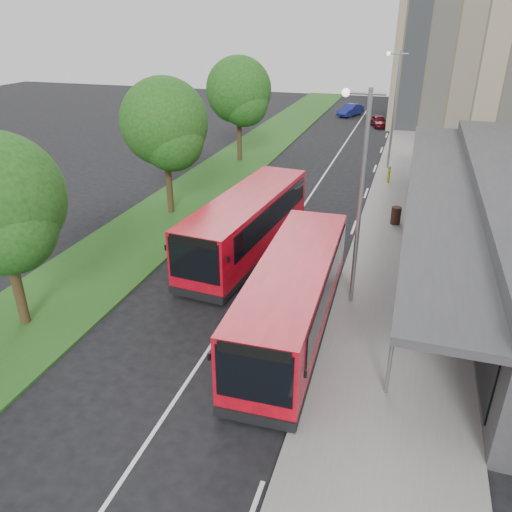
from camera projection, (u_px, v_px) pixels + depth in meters
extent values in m
plane|color=black|center=(233.00, 313.00, 19.04)|extent=(120.00, 120.00, 0.00)
cube|color=gray|center=(412.00, 178.00, 34.58)|extent=(5.00, 80.00, 0.15)
cube|color=#224E19|center=(235.00, 164.00, 38.10)|extent=(5.00, 80.00, 0.10)
cube|color=silver|center=(312.00, 193.00, 31.93)|extent=(0.12, 70.00, 0.01)
cube|color=silver|center=(307.00, 360.00, 16.43)|extent=(0.12, 2.00, 0.01)
cube|color=silver|center=(336.00, 278.00, 21.58)|extent=(0.12, 2.00, 0.01)
cube|color=silver|center=(354.00, 227.00, 26.74)|extent=(0.12, 2.00, 0.01)
cube|color=silver|center=(366.00, 193.00, 31.90)|extent=(0.12, 2.00, 0.01)
cube|color=silver|center=(375.00, 168.00, 37.06)|extent=(0.12, 2.00, 0.01)
cube|color=silver|center=(381.00, 150.00, 42.22)|extent=(0.12, 2.00, 0.01)
cube|color=silver|center=(387.00, 135.00, 47.38)|extent=(0.12, 2.00, 0.01)
cube|color=silver|center=(391.00, 124.00, 52.53)|extent=(0.12, 2.00, 0.01)
cube|color=silver|center=(394.00, 114.00, 57.69)|extent=(0.12, 2.00, 0.01)
cube|color=black|center=(464.00, 224.00, 22.94)|extent=(0.06, 24.00, 2.20)
cube|color=#333336|center=(441.00, 186.00, 22.54)|extent=(2.80, 26.00, 0.25)
cylinder|color=gray|center=(391.00, 351.00, 14.15)|extent=(0.12, 0.12, 3.30)
cylinder|color=gray|center=(413.00, 159.00, 33.07)|extent=(0.12, 0.12, 3.30)
cylinder|color=#322314|center=(17.00, 283.00, 17.60)|extent=(0.36, 0.36, 3.45)
sphere|color=#134813|center=(8.00, 227.00, 16.07)|extent=(3.14, 3.14, 3.14)
cylinder|color=#322314|center=(169.00, 182.00, 27.86)|extent=(0.36, 0.36, 3.67)
sphere|color=#134813|center=(164.00, 122.00, 26.42)|extent=(4.67, 4.67, 4.67)
sphere|color=#134813|center=(172.00, 140.00, 26.27)|extent=(3.34, 3.34, 3.34)
sphere|color=#134813|center=(161.00, 130.00, 27.23)|extent=(3.67, 3.67, 3.67)
cylinder|color=#322314|center=(239.00, 137.00, 38.16)|extent=(0.36, 0.36, 3.79)
sphere|color=#134813|center=(239.00, 90.00, 36.66)|extent=(4.83, 4.83, 4.83)
sphere|color=#134813|center=(245.00, 103.00, 36.53)|extent=(3.45, 3.45, 3.45)
sphere|color=#134813|center=(235.00, 97.00, 37.49)|extent=(3.79, 3.79, 3.79)
cylinder|color=gray|center=(360.00, 204.00, 17.82)|extent=(0.16, 0.16, 8.00)
cylinder|color=gray|center=(364.00, 93.00, 16.23)|extent=(1.40, 0.10, 0.10)
sphere|color=silver|center=(346.00, 93.00, 16.39)|extent=(0.28, 0.28, 0.28)
cylinder|color=gray|center=(394.00, 112.00, 35.02)|extent=(0.16, 0.16, 8.00)
cylinder|color=gray|center=(398.00, 54.00, 33.42)|extent=(1.40, 0.10, 0.10)
sphere|color=silver|center=(389.00, 53.00, 33.58)|extent=(0.28, 0.28, 0.28)
cube|color=red|center=(293.00, 294.00, 17.23)|extent=(2.57, 9.81, 2.46)
cube|color=black|center=(292.00, 323.00, 17.75)|extent=(2.59, 9.84, 0.28)
cube|color=black|center=(254.00, 377.00, 12.87)|extent=(2.09, 0.10, 1.63)
cube|color=black|center=(318.00, 231.00, 21.30)|extent=(2.05, 0.10, 1.21)
cube|color=black|center=(263.00, 275.00, 17.57)|extent=(0.26, 8.36, 1.12)
cube|color=black|center=(329.00, 283.00, 16.99)|extent=(0.26, 8.36, 1.12)
cube|color=black|center=(254.00, 419.00, 13.49)|extent=(2.32, 0.14, 0.33)
cube|color=black|center=(254.00, 352.00, 12.52)|extent=(1.95, 0.09, 0.33)
cube|color=black|center=(209.00, 356.00, 13.27)|extent=(0.08, 0.08, 0.23)
cube|color=black|center=(305.00, 374.00, 12.63)|extent=(0.08, 0.08, 0.23)
cylinder|color=black|center=(239.00, 372.00, 15.23)|extent=(0.30, 0.84, 0.84)
cylinder|color=black|center=(302.00, 383.00, 14.74)|extent=(0.30, 0.84, 0.84)
cylinder|color=black|center=(285.00, 278.00, 20.70)|extent=(0.30, 0.84, 0.84)
cylinder|color=black|center=(332.00, 284.00, 20.22)|extent=(0.30, 0.84, 0.84)
cube|color=red|center=(247.00, 222.00, 23.13)|extent=(3.31, 10.20, 2.53)
cube|color=black|center=(247.00, 246.00, 23.66)|extent=(3.33, 10.22, 0.29)
cube|color=black|center=(194.00, 261.00, 18.83)|extent=(2.14, 0.25, 1.67)
cube|color=black|center=(284.00, 183.00, 27.13)|extent=(2.10, 0.25, 1.24)
cube|color=black|center=(226.00, 207.00, 23.59)|extent=(0.85, 8.56, 1.15)
cube|color=black|center=(274.00, 214.00, 22.74)|extent=(0.85, 8.56, 1.15)
cube|color=black|center=(196.00, 295.00, 19.46)|extent=(2.38, 0.30, 0.33)
cube|color=black|center=(192.00, 242.00, 18.47)|extent=(2.00, 0.23, 0.33)
cube|color=black|center=(166.00, 248.00, 19.37)|extent=(0.09, 0.09, 0.24)
cube|color=black|center=(228.00, 259.00, 18.44)|extent=(0.09, 0.09, 0.24)
cylinder|color=black|center=(195.00, 270.00, 21.29)|extent=(0.37, 0.88, 0.86)
cylinder|color=black|center=(238.00, 279.00, 20.59)|extent=(0.37, 0.88, 0.86)
cylinder|color=black|center=(255.00, 219.00, 26.68)|extent=(0.37, 0.88, 0.86)
cylinder|color=black|center=(290.00, 224.00, 25.98)|extent=(0.37, 0.88, 0.86)
cylinder|color=#331C14|center=(396.00, 215.00, 26.61)|extent=(0.66, 0.66, 0.94)
cylinder|color=yellow|center=(389.00, 174.00, 33.27)|extent=(0.22, 0.22, 1.08)
imported|color=#580C18|center=(379.00, 121.00, 50.85)|extent=(2.29, 3.57, 1.13)
imported|color=navy|center=(351.00, 110.00, 56.39)|extent=(2.75, 4.16, 1.30)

